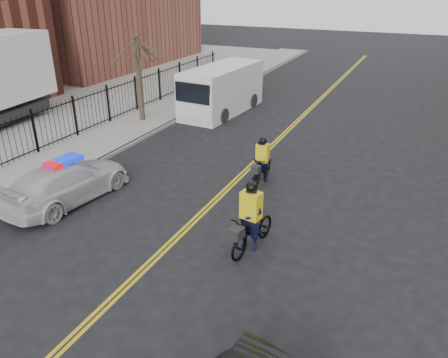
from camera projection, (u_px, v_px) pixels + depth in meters
ground at (164, 250)px, 12.62m from camera, size 120.00×120.00×0.00m
center_line_left at (259, 156)px, 19.23m from camera, size 0.10×60.00×0.01m
center_line_right at (263, 157)px, 19.17m from camera, size 0.10×60.00×0.01m
sidewalk at (122, 132)px, 22.03m from camera, size 3.00×60.00×0.15m
curb at (147, 136)px, 21.46m from camera, size 0.20×60.00×0.15m
iron_fence at (96, 110)px, 22.22m from camera, size 0.12×28.00×2.00m
street_tree at (137, 56)px, 22.26m from camera, size 3.20×3.20×4.80m
police_cruiser at (67, 182)px, 15.16m from camera, size 2.41×4.98×1.56m
cargo_van at (221, 91)px, 24.90m from camera, size 2.77×6.40×2.62m
cyclist_near at (250, 226)px, 12.42m from camera, size 1.10×2.25×2.11m
cyclist_far at (262, 164)px, 16.59m from camera, size 0.80×1.76×1.78m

